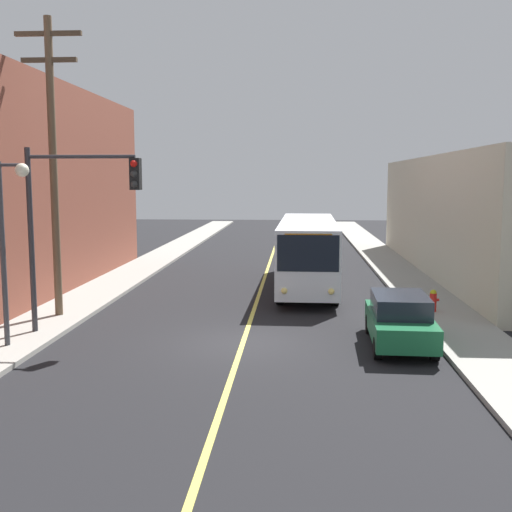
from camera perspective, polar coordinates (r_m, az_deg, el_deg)
name	(u,v)px	position (r m, az deg, el deg)	size (l,w,h in m)	color
ground_plane	(243,343)	(19.71, -1.21, -8.00)	(120.00, 120.00, 0.00)	black
sidewalk_left	(112,284)	(30.72, -13.15, -2.58)	(2.50, 90.00, 0.15)	gray
sidewalk_right	(415,288)	(29.92, 14.52, -2.87)	(2.50, 90.00, 0.15)	gray
lane_stripe_center	(267,272)	(34.38, 0.98, -1.49)	(0.16, 60.00, 0.01)	#D8CC4C
city_bus	(308,250)	(29.42, 4.81, 0.59)	(2.75, 12.19, 3.20)	silver
parked_car_green	(400,319)	(19.61, 13.14, -5.73)	(1.96, 4.46, 1.62)	#196038
utility_pole_near	(53,155)	(23.62, -18.25, 8.84)	(2.40, 0.28, 10.67)	brown
traffic_signal_left_corner	(76,205)	(20.67, -16.29, 4.52)	(3.75, 0.48, 6.00)	#2D2D33
street_lamp_left	(9,227)	(19.64, -21.86, 2.53)	(0.98, 0.40, 5.50)	#38383D
fire_hydrant	(433,300)	(24.36, 16.05, -3.95)	(0.44, 0.26, 0.84)	red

